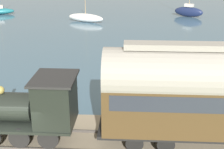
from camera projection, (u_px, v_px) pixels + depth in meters
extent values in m
cube|color=#426075|center=(103.00, 8.00, 54.52)|extent=(80.00, 80.00, 0.01)
cube|color=gray|center=(23.00, 145.00, 14.39)|extent=(5.13, 56.00, 0.54)
cube|color=#4C4742|center=(16.00, 148.00, 13.53)|extent=(0.07, 54.88, 0.12)
cube|color=#4C4742|center=(28.00, 129.00, 15.03)|extent=(0.07, 54.88, 0.12)
cylinder|color=black|center=(48.00, 139.00, 13.27)|extent=(0.12, 0.92, 0.92)
cylinder|color=black|center=(57.00, 121.00, 14.76)|extent=(0.12, 0.92, 0.92)
cylinder|color=black|center=(19.00, 138.00, 13.33)|extent=(0.12, 0.92, 0.92)
cylinder|color=black|center=(31.00, 120.00, 14.83)|extent=(0.12, 0.92, 0.92)
cylinder|color=black|center=(5.00, 119.00, 14.90)|extent=(0.12, 0.92, 0.92)
cube|color=black|center=(24.00, 121.00, 13.95)|extent=(2.10, 4.56, 0.12)
cylinder|color=black|center=(3.00, 106.00, 13.75)|extent=(1.29, 2.74, 1.29)
sphere|color=tan|center=(0.00, 90.00, 13.47)|extent=(0.36, 0.36, 0.36)
cube|color=black|center=(56.00, 101.00, 13.49)|extent=(2.00, 1.60, 1.99)
cube|color=#282828|center=(54.00, 78.00, 13.12)|extent=(2.20, 1.84, 0.10)
cylinder|color=black|center=(166.00, 145.00, 13.02)|extent=(0.12, 0.76, 0.76)
cylinder|color=black|center=(162.00, 125.00, 14.52)|extent=(0.12, 0.76, 0.76)
cylinder|color=black|center=(134.00, 144.00, 13.09)|extent=(0.12, 0.76, 0.76)
cylinder|color=black|center=(134.00, 124.00, 14.59)|extent=(0.12, 0.76, 0.76)
cube|color=black|center=(219.00, 130.00, 13.53)|extent=(1.98, 10.47, 0.16)
cube|color=#4C381E|center=(223.00, 104.00, 13.08)|extent=(2.20, 10.05, 2.39)
cube|color=#2D333D|center=(224.00, 95.00, 12.94)|extent=(2.23, 9.42, 0.67)
ellipsoid|color=#192347|center=(189.00, 12.00, 46.43)|extent=(3.11, 4.31, 1.46)
cube|color=silver|center=(189.00, 5.00, 46.10)|extent=(1.22, 1.46, 0.45)
ellipsoid|color=white|center=(86.00, 18.00, 42.71)|extent=(3.23, 5.42, 1.13)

